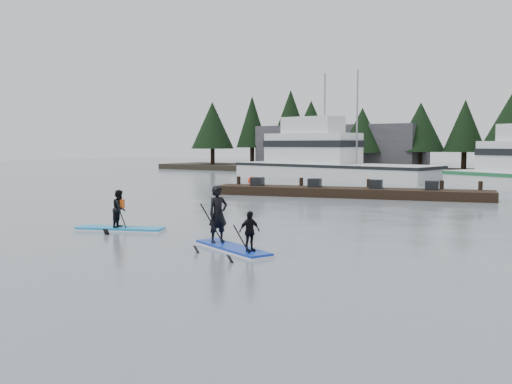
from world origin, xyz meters
The scene contains 9 objects.
ground centered at (0.00, 0.00, 0.00)m, with size 160.00×160.00×0.00m, color slate.
far_shore centered at (0.00, 42.00, 0.30)m, with size 70.00×8.00×0.60m, color #2D281E.
treeline centered at (0.00, 42.00, 0.00)m, with size 60.00×4.00×8.00m, color black, non-canonical shape.
waterfront_building centered at (-14.00, 44.00, 2.50)m, with size 18.00×6.00×5.00m, color #4C4C51.
fishing_boat_large centered at (-9.31, 31.46, 0.77)m, with size 18.56×7.64×10.13m.
floating_dock centered at (-0.82, 16.93, 0.26)m, with size 15.58×2.08×0.52m, color black.
buoy_a centered at (-11.88, 23.60, 0.00)m, with size 0.64×0.64×0.64m, color red.
paddleboard_solo centered at (-2.38, 0.94, 0.50)m, with size 3.13×1.86×1.87m.
paddleboard_duo centered at (2.89, 0.15, 0.63)m, with size 3.11×1.96×2.32m.
Camera 1 is at (12.42, -12.98, 3.03)m, focal length 40.00 mm.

